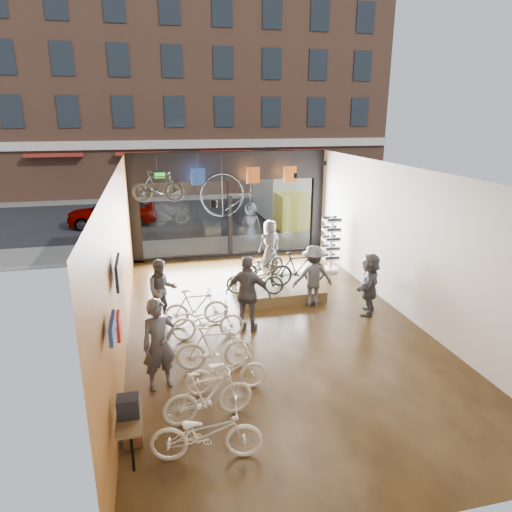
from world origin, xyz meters
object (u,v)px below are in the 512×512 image
object	(u,v)px
customer_5	(369,284)
floor_bike_3	(215,348)
customer_1	(162,290)
customer_4	(270,243)
display_bike_right	(263,265)
customer_2	(248,294)
floor_bike_0	(206,433)
floor_bike_4	(208,321)
display_bike_mid	(298,268)
customer_0	(159,344)
floor_bike_5	(196,308)
display_platform	(277,290)
floor_bike_1	(208,395)
penny_farthing	(231,196)
sunglasses_rack	(331,244)
display_bike_left	(255,280)
box_truck	(287,197)
floor_bike_2	(226,372)
customer_3	(313,276)
street_car	(112,211)
hung_bike	(158,186)

from	to	relation	value
customer_5	floor_bike_3	bearing A→B (deg)	-33.42
customer_1	customer_4	size ratio (longest dim) A/B	0.99
display_bike_right	customer_2	distance (m)	2.80
floor_bike_0	floor_bike_4	size ratio (longest dim) A/B	1.01
floor_bike_3	display_bike_mid	world-z (taller)	display_bike_mid
floor_bike_0	floor_bike_3	bearing A→B (deg)	-2.49
floor_bike_4	display_bike_mid	bearing A→B (deg)	-51.20
customer_0	customer_2	bearing A→B (deg)	24.78
floor_bike_4	customer_0	xyz separation A→B (m)	(-1.13, -1.77, 0.46)
floor_bike_5	display_platform	bearing A→B (deg)	-58.41
display_bike_right	floor_bike_0	bearing A→B (deg)	126.33
customer_1	floor_bike_3	bearing A→B (deg)	-79.62
floor_bike_5	customer_5	size ratio (longest dim) A/B	0.97
floor_bike_1	penny_farthing	distance (m)	8.23
customer_1	customer_4	xyz separation A→B (m)	(3.75, 3.58, 0.01)
floor_bike_1	sunglasses_rack	distance (m)	8.51
floor_bike_0	floor_bike_3	world-z (taller)	floor_bike_3
floor_bike_1	display_bike_left	size ratio (longest dim) A/B	1.01
box_truck	display_bike_left	bearing A→B (deg)	-111.70
floor_bike_4	customer_2	world-z (taller)	customer_2
floor_bike_1	floor_bike_2	bearing A→B (deg)	-37.90
floor_bike_0	floor_bike_2	distance (m)	1.78
floor_bike_5	display_bike_mid	xyz separation A→B (m)	(3.09, 1.39, 0.33)
customer_3	floor_bike_2	bearing A→B (deg)	53.80
display_bike_left	floor_bike_0	bearing A→B (deg)	175.40
box_truck	display_platform	xyz separation A→B (m)	(-3.05, -9.11, -1.05)
box_truck	floor_bike_0	distance (m)	16.36
sunglasses_rack	floor_bike_1	bearing A→B (deg)	-106.37
display_platform	sunglasses_rack	bearing A→B (deg)	35.67
display_bike_right	customer_2	bearing A→B (deg)	125.77
floor_bike_0	customer_3	xyz separation A→B (m)	(3.55, 5.15, 0.40)
floor_bike_2	display_platform	bearing A→B (deg)	-28.64
floor_bike_1	display_bike_right	bearing A→B (deg)	-31.05
customer_4	customer_5	size ratio (longest dim) A/B	0.99
floor_bike_5	customer_2	distance (m)	1.39
customer_5	street_car	bearing A→B (deg)	-115.52
sunglasses_rack	floor_bike_0	bearing A→B (deg)	-103.82
floor_bike_4	customer_1	bearing A→B (deg)	39.76
floor_bike_3	display_bike_mid	size ratio (longest dim) A/B	0.96
customer_2	sunglasses_rack	world-z (taller)	customer_2
floor_bike_3	display_platform	distance (m)	4.33
customer_2	penny_farthing	world-z (taller)	penny_farthing
floor_bike_2	hung_bike	bearing A→B (deg)	5.81
floor_bike_5	display_bike_right	world-z (taller)	display_bike_right
box_truck	floor_bike_2	xyz separation A→B (m)	(-5.30, -13.57, -0.79)
floor_bike_3	customer_2	world-z (taller)	customer_2
floor_bike_4	customer_3	world-z (taller)	customer_3
street_car	customer_0	bearing A→B (deg)	7.10
floor_bike_0	customer_0	world-z (taller)	customer_0
street_car	customer_3	xyz separation A→B (m)	(5.91, -11.10, 0.16)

